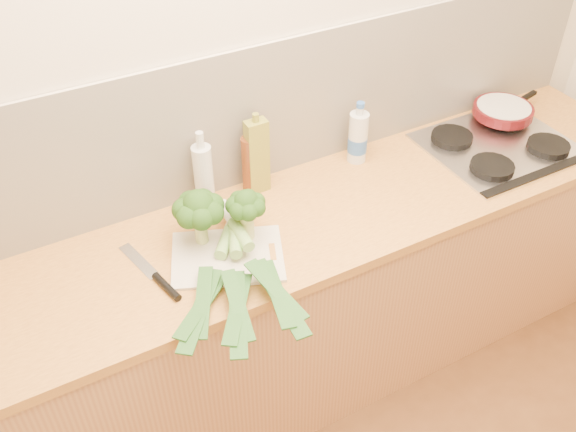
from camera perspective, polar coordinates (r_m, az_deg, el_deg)
name	(u,v)px	position (r m, az deg, el deg)	size (l,w,h in m)	color
room_shell	(241,120)	(2.32, -4.17, 8.48)	(3.50, 3.50, 3.50)	beige
counter	(281,310)	(2.58, -0.62, -8.32)	(3.20, 0.62, 0.90)	#B5804B
gas_hob	(500,145)	(2.78, 18.32, 6.05)	(0.58, 0.50, 0.04)	silver
chopping_board	(228,257)	(2.14, -5.40, -3.61)	(0.37, 0.27, 0.01)	beige
broccoli_left	(199,209)	(2.11, -7.94, 0.61)	(0.17, 0.18, 0.21)	#B5C573
broccoli_right	(246,206)	(2.12, -3.76, 0.87)	(0.13, 0.14, 0.19)	#B5C573
leek_front	(219,258)	(2.10, -6.14, -3.76)	(0.44, 0.54, 0.04)	white
leek_mid	(236,254)	(2.08, -4.64, -3.37)	(0.32, 0.65, 0.04)	white
leek_back	(250,249)	(2.07, -3.39, -2.94)	(0.12, 0.66, 0.04)	white
chefs_knife	(160,280)	(2.09, -11.34, -5.62)	(0.10, 0.34, 0.02)	silver
skillet	(503,110)	(2.93, 18.61, 8.91)	(0.37, 0.25, 0.04)	#530D10
oil_tin	(257,156)	(2.34, -2.76, 5.35)	(0.08, 0.05, 0.33)	olive
glass_bottle	(204,176)	(2.29, -7.51, 3.59)	(0.07, 0.07, 0.31)	silver
amber_bottle	(250,164)	(2.35, -3.36, 4.64)	(0.06, 0.06, 0.28)	brown
water_bottle	(358,139)	(2.54, 6.22, 6.86)	(0.08, 0.08, 0.24)	silver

